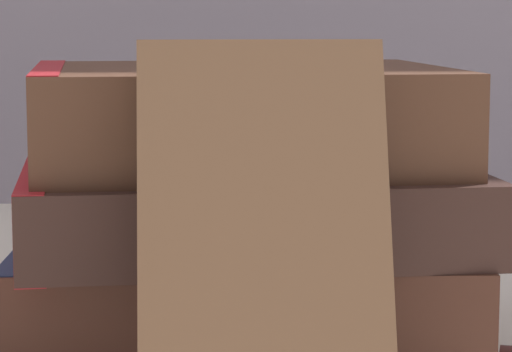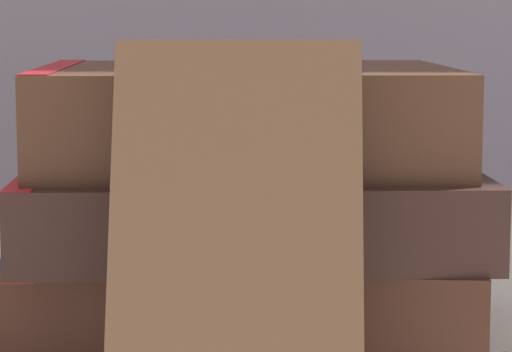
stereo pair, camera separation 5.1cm
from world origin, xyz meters
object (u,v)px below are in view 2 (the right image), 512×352
book_flat_middle (239,204)px  pocket_watch (278,63)px  book_flat_bottom (238,288)px  book_leaning_front (237,251)px  book_flat_top (234,116)px

book_flat_middle → pocket_watch: 0.07m
book_flat_bottom → book_leaning_front: size_ratio=1.50×
book_flat_middle → book_flat_top: (-0.00, 0.00, 0.04)m
book_flat_bottom → book_flat_middle: book_flat_middle is taller
book_flat_top → book_leaning_front: size_ratio=1.37×
book_flat_bottom → book_flat_middle: bearing=-80.5°
book_flat_middle → book_leaning_front: book_leaning_front is taller
book_flat_middle → pocket_watch: pocket_watch is taller
book_leaning_front → book_flat_middle: bearing=92.2°
book_flat_top → book_leaning_front: book_leaning_front is taller
book_flat_middle → book_flat_bottom: bearing=93.0°
book_leaning_front → book_flat_bottom: bearing=92.5°
book_flat_middle → book_flat_top: 0.04m
book_flat_middle → book_leaning_front: 0.11m
book_flat_bottom → pocket_watch: (0.02, -0.03, 0.10)m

